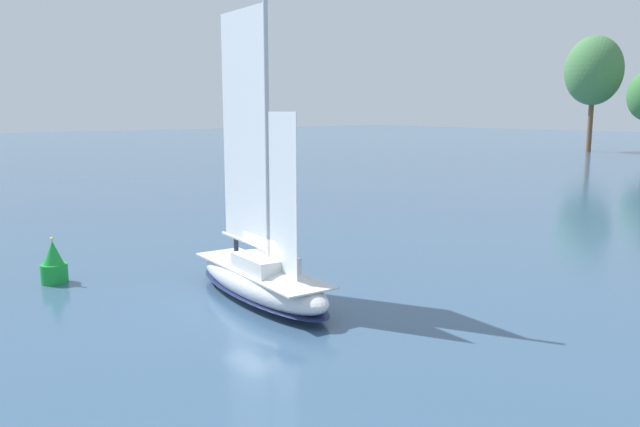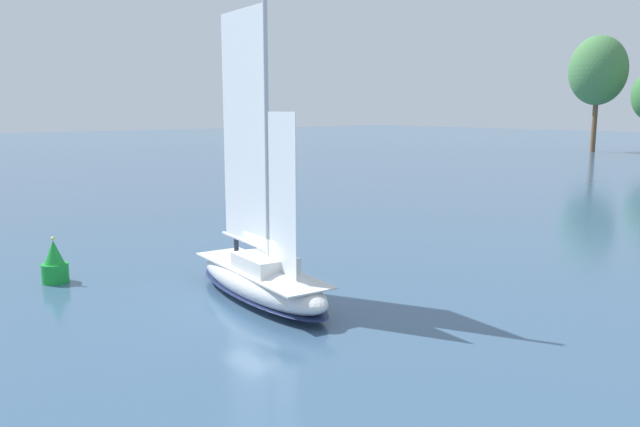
% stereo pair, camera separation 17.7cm
% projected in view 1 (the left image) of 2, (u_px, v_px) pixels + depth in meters
% --- Properties ---
extents(ground_plane, '(400.00, 400.00, 0.00)m').
position_uv_depth(ground_plane, '(261.00, 299.00, 24.42)').
color(ground_plane, '#385675').
extents(tree_shore_right, '(9.68, 9.68, 19.92)m').
position_uv_depth(tree_shore_right, '(594.00, 71.00, 107.77)').
color(tree_shore_right, brown).
rests_on(tree_shore_right, ground).
extents(sailboat_main, '(9.04, 3.22, 12.18)m').
position_uv_depth(sailboat_main, '(260.00, 274.00, 24.25)').
color(sailboat_main, silver).
rests_on(sailboat_main, ground).
extents(channel_buoy, '(1.11, 1.11, 2.01)m').
position_uv_depth(channel_buoy, '(54.00, 265.00, 26.50)').
color(channel_buoy, green).
rests_on(channel_buoy, ground).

